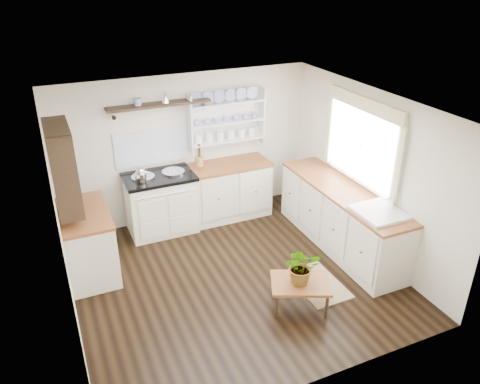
{
  "coord_description": "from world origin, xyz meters",
  "views": [
    {
      "loc": [
        -1.98,
        -4.65,
        3.75
      ],
      "look_at": [
        0.19,
        0.25,
        1.1
      ],
      "focal_mm": 35.0,
      "sensor_mm": 36.0,
      "label": 1
    }
  ],
  "objects": [
    {
      "name": "ceiling",
      "position": [
        0.0,
        0.0,
        2.3
      ],
      "size": [
        4.0,
        3.8,
        0.01
      ],
      "primitive_type": "cube",
      "color": "white",
      "rests_on": "wall_back"
    },
    {
      "name": "window",
      "position": [
        1.95,
        0.15,
        1.56
      ],
      "size": [
        0.08,
        1.55,
        1.22
      ],
      "color": "white",
      "rests_on": "wall_right"
    },
    {
      "name": "wall_back",
      "position": [
        0.0,
        1.9,
        1.15
      ],
      "size": [
        4.0,
        0.02,
        2.3
      ],
      "primitive_type": "cube",
      "color": "beige",
      "rests_on": "ground"
    },
    {
      "name": "left_shelving",
      "position": [
        -1.84,
        0.9,
        1.55
      ],
      "size": [
        0.28,
        0.8,
        1.05
      ],
      "primitive_type": "cube",
      "color": "black",
      "rests_on": "wall_left"
    },
    {
      "name": "potted_plant",
      "position": [
        0.47,
        -0.87,
        0.6
      ],
      "size": [
        0.5,
        0.47,
        0.45
      ],
      "primitive_type": "imported",
      "rotation": [
        0.0,
        0.0,
        -0.35
      ],
      "color": "#3F7233",
      "rests_on": "center_table"
    },
    {
      "name": "wall_right",
      "position": [
        2.0,
        0.0,
        1.15
      ],
      "size": [
        0.02,
        3.8,
        2.3
      ],
      "primitive_type": "cube",
      "color": "beige",
      "rests_on": "ground"
    },
    {
      "name": "floor_rug",
      "position": [
        0.92,
        -0.59,
        0.01
      ],
      "size": [
        0.56,
        0.86,
        0.02
      ],
      "primitive_type": "cube",
      "rotation": [
        0.0,
        0.0,
        0.01
      ],
      "color": "#8F8153",
      "rests_on": "floor"
    },
    {
      "name": "kettle",
      "position": [
        -0.82,
        1.45,
        1.03
      ],
      "size": [
        0.17,
        0.17,
        0.2
      ],
      "primitive_type": null,
      "color": "silver",
      "rests_on": "aga_cooker"
    },
    {
      "name": "right_cabinets",
      "position": [
        1.7,
        0.1,
        0.46
      ],
      "size": [
        0.62,
        2.43,
        0.9
      ],
      "color": "beige",
      "rests_on": "floor"
    },
    {
      "name": "plate_rack",
      "position": [
        0.65,
        1.86,
        1.56
      ],
      "size": [
        1.2,
        0.22,
        0.9
      ],
      "color": "white",
      "rests_on": "wall_back"
    },
    {
      "name": "center_table",
      "position": [
        0.47,
        -0.87,
        0.33
      ],
      "size": [
        0.82,
        0.73,
        0.37
      ],
      "rotation": [
        0.0,
        0.0,
        -0.42
      ],
      "color": "brown",
      "rests_on": "floor"
    },
    {
      "name": "left_cabinets",
      "position": [
        -1.7,
        0.9,
        0.46
      ],
      "size": [
        0.62,
        1.13,
        0.9
      ],
      "color": "beige",
      "rests_on": "floor"
    },
    {
      "name": "back_cabinets",
      "position": [
        0.6,
        1.6,
        0.46
      ],
      "size": [
        1.27,
        0.63,
        0.9
      ],
      "color": "beige",
      "rests_on": "floor"
    },
    {
      "name": "high_shelf",
      "position": [
        -0.4,
        1.78,
        1.91
      ],
      "size": [
        1.5,
        0.29,
        0.16
      ],
      "color": "black",
      "rests_on": "wall_back"
    },
    {
      "name": "floor",
      "position": [
        0.0,
        0.0,
        0.0
      ],
      "size": [
        4.0,
        3.8,
        0.01
      ],
      "primitive_type": "cube",
      "color": "black",
      "rests_on": "ground"
    },
    {
      "name": "wall_left",
      "position": [
        -2.0,
        0.0,
        1.15
      ],
      "size": [
        0.02,
        3.8,
        2.3
      ],
      "primitive_type": "cube",
      "color": "beige",
      "rests_on": "ground"
    },
    {
      "name": "utensil_crock",
      "position": [
        0.14,
        1.68,
        0.98
      ],
      "size": [
        0.13,
        0.13,
        0.15
      ],
      "primitive_type": "cylinder",
      "color": "#A87B3D",
      "rests_on": "back_cabinets"
    },
    {
      "name": "aga_cooker",
      "position": [
        -0.54,
        1.57,
        0.47
      ],
      "size": [
        1.03,
        0.72,
        0.95
      ],
      "color": "white",
      "rests_on": "floor"
    },
    {
      "name": "belfast_sink",
      "position": [
        1.7,
        -0.65,
        0.8
      ],
      "size": [
        0.55,
        0.6,
        0.45
      ],
      "color": "white",
      "rests_on": "right_cabinets"
    }
  ]
}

